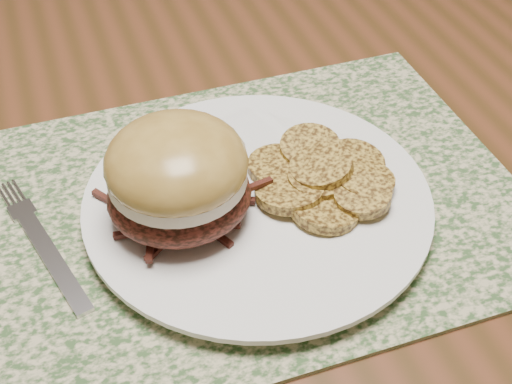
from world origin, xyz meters
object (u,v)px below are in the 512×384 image
dining_table (84,144)px  pork_sandwich (178,177)px  dinner_plate (258,203)px  fork (41,242)px

dining_table → pork_sandwich: (0.05, -0.24, 0.14)m
dining_table → dinner_plate: 0.28m
dinner_plate → fork: size_ratio=1.61×
dinner_plate → fork: 0.17m
fork → dinner_plate: bearing=-21.9°
dinner_plate → pork_sandwich: bearing=-178.6°
dining_table → fork: (-0.05, -0.22, 0.09)m
pork_sandwich → fork: size_ratio=0.69×
fork → pork_sandwich: bearing=-26.7°
dining_table → pork_sandwich: 0.28m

